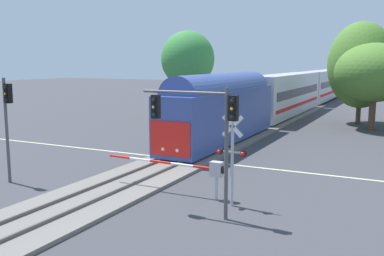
# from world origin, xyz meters

# --- Properties ---
(ground_plane) EXTENTS (220.00, 220.00, 0.00)m
(ground_plane) POSITION_xyz_m (0.00, 0.00, 0.00)
(ground_plane) COLOR #3D3D42
(road_centre_stripe) EXTENTS (44.00, 0.20, 0.01)m
(road_centre_stripe) POSITION_xyz_m (0.00, 0.00, 0.00)
(road_centre_stripe) COLOR beige
(road_centre_stripe) RESTS_ON ground
(railway_track) EXTENTS (4.40, 80.00, 0.32)m
(railway_track) POSITION_xyz_m (0.00, 0.00, 0.10)
(railway_track) COLOR slate
(railway_track) RESTS_ON ground
(commuter_train) EXTENTS (3.04, 61.79, 5.16)m
(commuter_train) POSITION_xyz_m (0.00, 27.04, 2.73)
(commuter_train) COLOR #384C93
(commuter_train) RESTS_ON railway_track
(crossing_gate_near) EXTENTS (6.56, 0.40, 1.80)m
(crossing_gate_near) POSITION_xyz_m (4.40, -6.87, 1.40)
(crossing_gate_near) COLOR #B7B7BC
(crossing_gate_near) RESTS_ON ground
(crossing_signal_mast) EXTENTS (1.36, 0.44, 4.16)m
(crossing_signal_mast) POSITION_xyz_m (6.17, -7.41, 2.53)
(crossing_signal_mast) COLOR #B2B2B7
(crossing_signal_mast) RESTS_ON ground
(traffic_signal_near_left) EXTENTS (0.53, 0.38, 5.53)m
(traffic_signal_near_left) POSITION_xyz_m (-5.64, -9.06, 3.70)
(traffic_signal_near_left) COLOR #4C4C51
(traffic_signal_near_left) RESTS_ON ground
(traffic_signal_near_right) EXTENTS (4.26, 0.38, 5.36)m
(traffic_signal_near_right) POSITION_xyz_m (5.50, -9.12, 4.02)
(traffic_signal_near_right) COLOR #4C4C51
(traffic_signal_near_right) RESTS_ON ground
(oak_far_right) EXTENTS (7.22, 7.22, 8.07)m
(oak_far_right) POSITION_xyz_m (9.84, 19.11, 5.34)
(oak_far_right) COLOR brown
(oak_far_right) RESTS_ON ground
(oak_behind_train) EXTENTS (5.67, 5.67, 9.59)m
(oak_behind_train) POSITION_xyz_m (-8.46, 17.02, 6.58)
(oak_behind_train) COLOR #4C3828
(oak_behind_train) RESTS_ON ground
(elm_centre_background) EXTENTS (6.60, 6.60, 10.34)m
(elm_centre_background) POSITION_xyz_m (8.26, 22.80, 5.98)
(elm_centre_background) COLOR brown
(elm_centre_background) RESTS_ON ground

